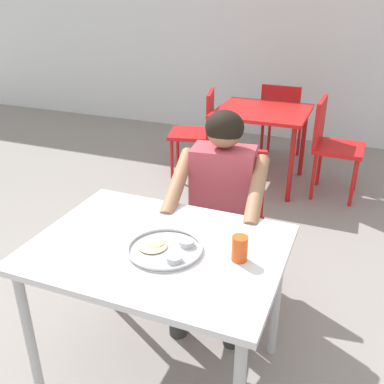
# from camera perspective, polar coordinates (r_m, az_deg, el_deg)

# --- Properties ---
(ground_plane) EXTENTS (12.00, 12.00, 0.05)m
(ground_plane) POSITION_cam_1_polar(r_m,az_deg,el_deg) (2.35, -5.96, -23.33)
(ground_plane) COLOR gray
(table_foreground) EXTENTS (1.06, 0.79, 0.74)m
(table_foreground) POSITION_cam_1_polar(r_m,az_deg,el_deg) (1.91, -4.44, -9.01)
(table_foreground) COLOR silver
(table_foreground) RESTS_ON ground
(thali_tray) EXTENTS (0.32, 0.32, 0.03)m
(thali_tray) POSITION_cam_1_polar(r_m,az_deg,el_deg) (1.82, -3.51, -7.40)
(thali_tray) COLOR #B7BABF
(thali_tray) RESTS_ON table_foreground
(drinking_cup) EXTENTS (0.06, 0.06, 0.11)m
(drinking_cup) POSITION_cam_1_polar(r_m,az_deg,el_deg) (1.75, 6.27, -7.27)
(drinking_cup) COLOR #D84C19
(drinking_cup) RESTS_ON table_foreground
(chair_foreground) EXTENTS (0.49, 0.47, 0.87)m
(chair_foreground) POSITION_cam_1_polar(r_m,az_deg,el_deg) (2.64, 4.58, -2.71)
(chair_foreground) COLOR red
(chair_foreground) RESTS_ON ground
(diner_foreground) EXTENTS (0.54, 0.59, 1.16)m
(diner_foreground) POSITION_cam_1_polar(r_m,az_deg,el_deg) (2.35, 3.58, -1.04)
(diner_foreground) COLOR #303030
(diner_foreground) RESTS_ON ground
(table_background_red) EXTENTS (0.82, 0.77, 0.72)m
(table_background_red) POSITION_cam_1_polar(r_m,az_deg,el_deg) (4.11, 9.16, 9.34)
(table_background_red) COLOR red
(table_background_red) RESTS_ON ground
(chair_red_left) EXTENTS (0.49, 0.49, 0.84)m
(chair_red_left) POSITION_cam_1_polar(r_m,az_deg,el_deg) (4.30, 0.90, 8.42)
(chair_red_left) COLOR red
(chair_red_left) RESTS_ON ground
(chair_red_right) EXTENTS (0.43, 0.44, 0.87)m
(chair_red_right) POSITION_cam_1_polar(r_m,az_deg,el_deg) (4.03, 17.71, 6.46)
(chair_red_right) COLOR red
(chair_red_right) RESTS_ON ground
(chair_red_far) EXTENTS (0.43, 0.41, 0.83)m
(chair_red_far) POSITION_cam_1_polar(r_m,az_deg,el_deg) (4.75, 11.62, 9.73)
(chair_red_far) COLOR red
(chair_red_far) RESTS_ON ground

